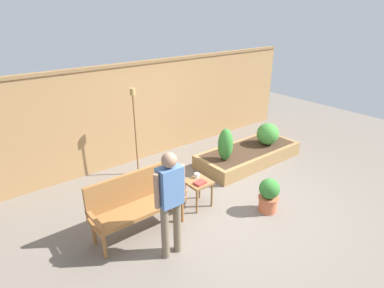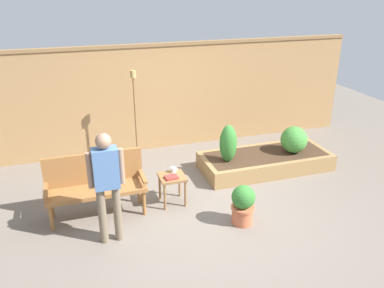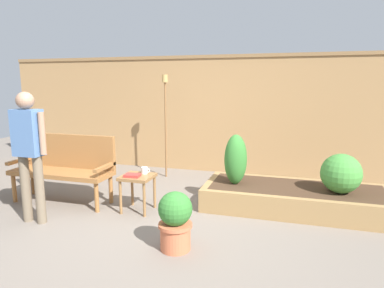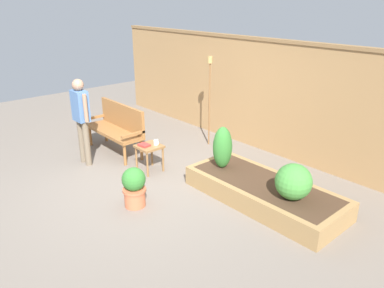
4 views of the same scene
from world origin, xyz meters
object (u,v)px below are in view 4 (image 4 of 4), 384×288
at_px(shrub_near_bench, 223,148).
at_px(garden_bench, 118,125).
at_px(book_on_table, 144,145).
at_px(cup_on_table, 156,142).
at_px(potted_boxwood, 134,186).
at_px(tiki_torch, 210,86).
at_px(side_table, 149,150).
at_px(person_by_bench, 81,115).
at_px(shrub_far_corner, 293,182).

bearing_deg(shrub_near_bench, garden_bench, -167.84).
bearing_deg(book_on_table, shrub_near_bench, 22.95).
bearing_deg(cup_on_table, potted_boxwood, -51.55).
bearing_deg(garden_bench, tiki_torch, 60.07).
xyz_separation_m(side_table, shrub_near_bench, (1.18, 0.58, 0.24)).
distance_m(side_table, person_by_bench, 1.36).
xyz_separation_m(garden_bench, shrub_far_corner, (3.65, 0.50, 0.00)).
relative_size(cup_on_table, potted_boxwood, 0.20).
distance_m(cup_on_table, shrub_far_corner, 2.49).
xyz_separation_m(shrub_near_bench, tiki_torch, (-1.42, 1.08, 0.58)).
height_order(potted_boxwood, tiki_torch, tiki_torch).
relative_size(book_on_table, potted_boxwood, 0.32).
bearing_deg(shrub_near_bench, person_by_bench, -150.21).
bearing_deg(shrub_far_corner, garden_bench, -172.17).
xyz_separation_m(potted_boxwood, shrub_far_corner, (1.68, 1.44, 0.23)).
xyz_separation_m(book_on_table, person_by_bench, (-1.01, -0.61, 0.44)).
bearing_deg(person_by_bench, cup_on_table, 36.13).
height_order(side_table, shrub_far_corner, shrub_far_corner).
bearing_deg(person_by_bench, potted_boxwood, -5.05).
bearing_deg(potted_boxwood, shrub_near_bench, 75.99).
distance_m(shrub_near_bench, shrub_far_corner, 1.33).
bearing_deg(garden_bench, book_on_table, -8.01).
distance_m(garden_bench, person_by_bench, 0.87).
xyz_separation_m(book_on_table, shrub_near_bench, (1.21, 0.66, 0.14)).
xyz_separation_m(cup_on_table, tiki_torch, (-0.30, 1.55, 0.70)).
height_order(side_table, person_by_bench, person_by_bench).
height_order(shrub_far_corner, person_by_bench, person_by_bench).
height_order(potted_boxwood, shrub_far_corner, shrub_far_corner).
distance_m(side_table, potted_boxwood, 1.19).
bearing_deg(potted_boxwood, side_table, 133.86).
height_order(garden_bench, potted_boxwood, garden_bench).
bearing_deg(shrub_far_corner, person_by_bench, -160.26).
height_order(garden_bench, cup_on_table, garden_bench).
bearing_deg(tiki_torch, cup_on_table, -79.12).
bearing_deg(shrub_far_corner, shrub_near_bench, -180.00).
bearing_deg(garden_bench, person_by_bench, -81.66).
xyz_separation_m(tiki_torch, person_by_bench, (-0.80, -2.35, -0.29)).
xyz_separation_m(side_table, tiki_torch, (-0.24, 1.66, 0.83)).
height_order(book_on_table, shrub_far_corner, shrub_far_corner).
bearing_deg(book_on_table, tiki_torch, 91.27).
height_order(cup_on_table, potted_boxwood, potted_boxwood).
bearing_deg(side_table, shrub_near_bench, 26.32).
xyz_separation_m(garden_bench, shrub_near_bench, (2.33, 0.50, 0.10)).
xyz_separation_m(side_table, cup_on_table, (0.05, 0.11, 0.13)).
height_order(shrub_near_bench, tiki_torch, tiki_torch).
bearing_deg(shrub_far_corner, side_table, -166.88).
relative_size(cup_on_table, shrub_near_bench, 0.17).
distance_m(garden_bench, shrub_far_corner, 3.69).
xyz_separation_m(book_on_table, potted_boxwood, (0.85, -0.78, -0.18)).
height_order(garden_bench, shrub_near_bench, shrub_near_bench).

